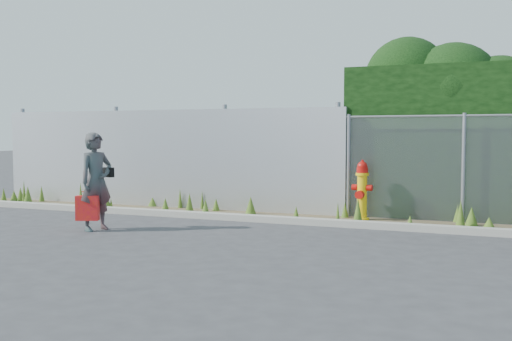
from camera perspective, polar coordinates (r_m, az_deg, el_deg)
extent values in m
plane|color=#363638|center=(9.05, -1.46, -6.91)|extent=(80.00, 80.00, 0.00)
cube|color=gray|center=(10.70, 2.28, -4.94)|extent=(16.00, 0.22, 0.12)
cube|color=brown|center=(11.27, 3.28, -4.79)|extent=(16.00, 1.20, 0.01)
cone|color=#395B1B|center=(12.18, -6.66, -3.25)|extent=(0.17, 0.17, 0.40)
cone|color=#395B1B|center=(15.19, -23.04, -2.39)|extent=(0.20, 0.20, 0.27)
cone|color=#395B1B|center=(13.10, -14.69, -3.13)|extent=(0.22, 0.22, 0.27)
cone|color=#395B1B|center=(10.98, 20.75, -4.36)|extent=(0.23, 0.23, 0.35)
cone|color=#395B1B|center=(10.62, 10.16, -4.05)|extent=(0.18, 0.18, 0.49)
cone|color=#395B1B|center=(11.31, 19.53, -4.07)|extent=(0.17, 0.17, 0.36)
cone|color=#395B1B|center=(14.20, -21.85, -2.41)|extent=(0.23, 0.23, 0.44)
cone|color=#395B1B|center=(10.85, 4.04, -4.38)|extent=(0.15, 0.15, 0.29)
cone|color=#395B1B|center=(10.78, 22.28, -4.93)|extent=(0.22, 0.22, 0.20)
cone|color=#395B1B|center=(10.72, 19.78, -4.14)|extent=(0.17, 0.17, 0.49)
cone|color=#395B1B|center=(13.09, -14.29, -3.24)|extent=(0.09, 0.09, 0.22)
cone|color=#395B1B|center=(10.62, 8.18, -4.25)|extent=(0.09, 0.09, 0.41)
cone|color=#395B1B|center=(15.14, -23.91, -2.29)|extent=(0.15, 0.15, 0.34)
cone|color=#395B1B|center=(12.25, -4.02, -3.48)|extent=(0.16, 0.16, 0.28)
cone|color=#395B1B|center=(12.79, -7.61, -2.83)|extent=(0.10, 0.10, 0.44)
cone|color=#395B1B|center=(14.81, -22.18, -1.99)|extent=(0.10, 0.10, 0.54)
cone|color=#395B1B|center=(14.23, -17.13, -2.18)|extent=(0.10, 0.10, 0.50)
cone|color=#395B1B|center=(15.12, -22.49, -2.25)|extent=(0.18, 0.18, 0.35)
cone|color=#395B1B|center=(13.21, -10.29, -3.12)|extent=(0.23, 0.23, 0.22)
cone|color=#395B1B|center=(11.99, -9.05, -3.54)|extent=(0.20, 0.20, 0.33)
cone|color=#395B1B|center=(10.33, 15.14, -5.06)|extent=(0.15, 0.15, 0.23)
cone|color=#395B1B|center=(12.55, -5.41, -2.98)|extent=(0.08, 0.08, 0.42)
cone|color=#395B1B|center=(14.85, -20.65, -2.22)|extent=(0.14, 0.14, 0.39)
cone|color=#395B1B|center=(11.39, 8.89, -3.97)|extent=(0.15, 0.15, 0.31)
cone|color=#395B1B|center=(11.44, -5.07, -3.80)|extent=(0.19, 0.19, 0.35)
cone|color=#395B1B|center=(11.69, -0.54, -3.57)|extent=(0.23, 0.23, 0.37)
cube|color=silver|center=(13.06, -9.56, 1.16)|extent=(8.50, 0.08, 2.20)
cylinder|color=gray|center=(15.61, -22.21, 1.53)|extent=(0.10, 0.10, 2.30)
cylinder|color=gray|center=(13.84, -13.76, 1.45)|extent=(0.10, 0.10, 2.30)
cylinder|color=gray|center=(12.44, -3.14, 1.31)|extent=(0.10, 0.10, 2.30)
cylinder|color=gray|center=(11.64, 8.15, 1.12)|extent=(0.10, 0.10, 2.30)
cylinder|color=gray|center=(11.47, 9.22, 0.45)|extent=(0.07, 0.07, 2.05)
cylinder|color=gray|center=(11.22, 20.02, 0.20)|extent=(0.07, 0.07, 2.05)
sphere|color=black|center=(12.38, 11.97, 7.05)|extent=(1.15, 1.15, 1.15)
sphere|color=black|center=(12.59, 14.86, 8.82)|extent=(1.76, 1.76, 1.76)
sphere|color=black|center=(12.36, 19.09, 7.65)|extent=(1.89, 1.89, 1.89)
sphere|color=black|center=(12.34, 23.04, 6.75)|extent=(1.64, 1.64, 1.64)
cylinder|color=yellow|center=(11.14, 10.53, -4.80)|extent=(0.29, 0.29, 0.06)
cylinder|color=yellow|center=(11.09, 10.55, -2.72)|extent=(0.19, 0.19, 0.88)
cylinder|color=yellow|center=(11.05, 10.58, -0.36)|extent=(0.25, 0.25, 0.05)
cylinder|color=#B20F0A|center=(11.04, 10.59, 0.02)|extent=(0.22, 0.22, 0.10)
sphere|color=#B20F0A|center=(11.04, 10.59, 0.39)|extent=(0.20, 0.20, 0.20)
cylinder|color=#B20F0A|center=(11.04, 10.60, 0.92)|extent=(0.05, 0.05, 0.05)
cylinder|color=#B20F0A|center=(11.10, 9.83, -1.67)|extent=(0.10, 0.11, 0.11)
cylinder|color=#B20F0A|center=(11.04, 11.30, -1.71)|extent=(0.10, 0.11, 0.11)
cylinder|color=#B20F0A|center=(10.94, 10.42, -2.40)|extent=(0.15, 0.12, 0.15)
imported|color=#0F6460|center=(10.18, -15.69, -1.07)|extent=(0.58, 0.71, 1.69)
cube|color=red|center=(10.13, -16.50, -3.62)|extent=(0.38, 0.14, 0.42)
cylinder|color=red|center=(10.10, -16.53, -2.04)|extent=(0.18, 0.02, 0.02)
cube|color=black|center=(10.31, -14.56, -0.17)|extent=(0.23, 0.09, 0.17)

